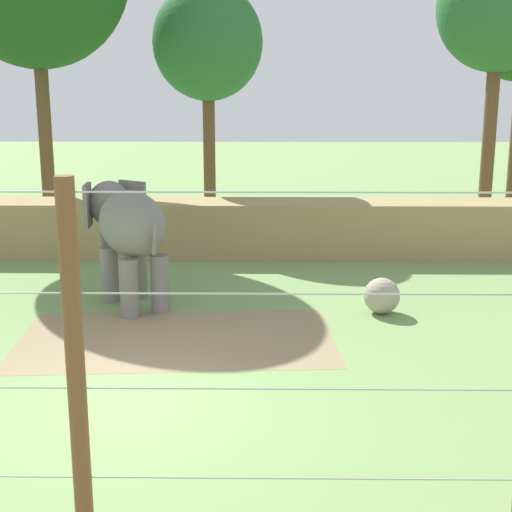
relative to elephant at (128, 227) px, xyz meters
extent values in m
plane|color=#759956|center=(1.06, -5.72, -1.85)|extent=(120.00, 120.00, 0.00)
cube|color=#937F5B|center=(1.38, -2.45, -1.85)|extent=(6.60, 4.02, 0.01)
cube|color=tan|center=(1.06, 5.18, -1.02)|extent=(36.00, 1.80, 1.66)
cylinder|color=gray|center=(-0.51, 0.15, -1.18)|extent=(0.42, 0.42, 1.33)
cylinder|color=gray|center=(0.12, 0.52, -1.18)|extent=(0.42, 0.42, 1.33)
cylinder|color=gray|center=(0.18, -1.02, -1.18)|extent=(0.42, 0.42, 1.33)
cylinder|color=gray|center=(0.81, -0.65, -1.18)|extent=(0.42, 0.42, 1.33)
ellipsoid|color=gray|center=(0.15, -0.25, 0.13)|extent=(2.40, 2.80, 1.52)
ellipsoid|color=gray|center=(-0.64, 1.08, 0.39)|extent=(1.38, 1.34, 1.10)
cube|color=gray|center=(-1.08, 0.71, 0.39)|extent=(0.18, 0.86, 1.05)
cube|color=gray|center=(-0.10, 1.29, 0.39)|extent=(0.76, 0.56, 1.05)
cylinder|color=gray|center=(-0.85, 1.43, 0.00)|extent=(0.50, 0.55, 0.60)
cylinder|color=gray|center=(-0.91, 1.53, -0.42)|extent=(0.39, 0.42, 0.56)
cylinder|color=gray|center=(-0.95, 1.60, -0.81)|extent=(0.27, 0.27, 0.52)
cylinder|color=gray|center=(0.85, -1.43, 0.03)|extent=(0.23, 0.30, 0.76)
sphere|color=tan|center=(5.84, -0.68, -1.44)|extent=(0.82, 0.82, 0.82)
cylinder|color=brown|center=(1.16, -9.05, 0.21)|extent=(0.21, 0.21, 4.11)
cylinder|color=#B7B7BC|center=(1.06, -9.05, -1.11)|extent=(11.01, 0.02, 0.02)
cylinder|color=#B7B7BC|center=(1.06, -9.05, -0.04)|extent=(11.01, 0.02, 0.02)
cylinder|color=#B7B7BC|center=(1.06, -9.05, 1.03)|extent=(11.01, 0.02, 0.02)
cylinder|color=#B7B7BC|center=(1.06, -9.05, 2.09)|extent=(11.01, 0.02, 0.02)
cylinder|color=brown|center=(10.63, 7.83, 1.10)|extent=(0.44, 0.44, 5.89)
ellipsoid|color=#286633|center=(10.63, 7.83, 5.71)|extent=(3.92, 3.92, 4.12)
cylinder|color=brown|center=(-4.06, 7.45, 1.24)|extent=(0.44, 0.44, 6.19)
cylinder|color=brown|center=(1.14, 10.00, 0.63)|extent=(0.44, 0.44, 4.95)
ellipsoid|color=#286633|center=(1.14, 10.00, 4.76)|extent=(3.90, 3.90, 4.09)
camera|label=1|loc=(3.19, -16.21, 3.10)|focal=50.02mm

